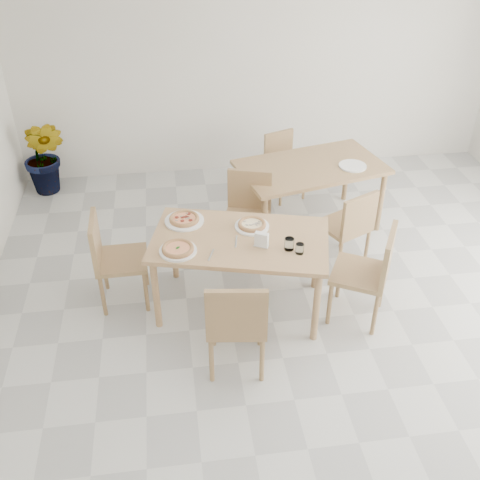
{
  "coord_description": "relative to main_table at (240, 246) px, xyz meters",
  "views": [
    {
      "loc": [
        -1.18,
        -3.2,
        3.45
      ],
      "look_at": [
        -0.64,
        0.71,
        0.73
      ],
      "focal_mm": 42.0,
      "sensor_mm": 36.0,
      "label": 1
    }
  ],
  "objects": [
    {
      "name": "main_table",
      "position": [
        0.0,
        0.0,
        0.0
      ],
      "size": [
        1.67,
        1.2,
        0.75
      ],
      "rotation": [
        0.0,
        0.0,
        -0.26
      ],
      "color": "tan",
      "rests_on": "ground"
    },
    {
      "name": "chair_south",
      "position": [
        -0.14,
        -0.78,
        -0.13
      ],
      "size": [
        0.51,
        0.51,
        0.93
      ],
      "rotation": [
        0.0,
        0.0,
        3.01
      ],
      "color": "tan",
      "rests_on": "ground"
    },
    {
      "name": "chair_north",
      "position": [
        0.2,
        0.83,
        -0.15
      ],
      "size": [
        0.55,
        0.55,
        0.9
      ],
      "rotation": [
        0.0,
        0.0,
        -0.29
      ],
      "color": "tan",
      "rests_on": "ground"
    },
    {
      "name": "chair_west",
      "position": [
        -1.12,
        0.23,
        -0.15
      ],
      "size": [
        0.45,
        0.45,
        0.9
      ],
      "rotation": [
        0.0,
        0.0,
        1.59
      ],
      "color": "tan",
      "rests_on": "ground"
    },
    {
      "name": "chair_east",
      "position": [
        1.08,
        -0.31,
        -0.13
      ],
      "size": [
        0.62,
        0.62,
        0.93
      ],
      "rotation": [
        0.0,
        0.0,
        -2.07
      ],
      "color": "tan",
      "rests_on": "ground"
    },
    {
      "name": "plate_margherita",
      "position": [
        -0.53,
        -0.12,
        0.09
      ],
      "size": [
        0.31,
        0.31,
        0.02
      ],
      "primitive_type": "cylinder",
      "color": "white",
      "rests_on": "main_table"
    },
    {
      "name": "plate_mushroom",
      "position": [
        0.13,
        0.16,
        0.09
      ],
      "size": [
        0.3,
        0.3,
        0.02
      ],
      "primitive_type": "cylinder",
      "color": "white",
      "rests_on": "main_table"
    },
    {
      "name": "plate_pepperoni",
      "position": [
        -0.46,
        0.33,
        0.09
      ],
      "size": [
        0.35,
        0.35,
        0.02
      ],
      "primitive_type": "cylinder",
      "color": "white",
      "rests_on": "main_table"
    },
    {
      "name": "pizza_margherita",
      "position": [
        -0.53,
        -0.12,
        0.11
      ],
      "size": [
        0.34,
        0.34,
        0.03
      ],
      "rotation": [
        0.0,
        0.0,
        0.33
      ],
      "color": "tan",
      "rests_on": "plate_margherita"
    },
    {
      "name": "pizza_mushroom",
      "position": [
        0.13,
        0.16,
        0.11
      ],
      "size": [
        0.32,
        0.32,
        0.03
      ],
      "rotation": [
        0.0,
        0.0,
        -0.35
      ],
      "color": "tan",
      "rests_on": "plate_mushroom"
    },
    {
      "name": "pizza_pepperoni",
      "position": [
        -0.46,
        0.33,
        0.11
      ],
      "size": [
        0.35,
        0.35,
        0.03
      ],
      "rotation": [
        0.0,
        0.0,
        0.37
      ],
      "color": "tan",
      "rests_on": "plate_pepperoni"
    },
    {
      "name": "tumbler_a",
      "position": [
        0.38,
        -0.22,
        0.13
      ],
      "size": [
        0.08,
        0.08,
        0.1
      ],
      "primitive_type": "cylinder",
      "color": "white",
      "rests_on": "main_table"
    },
    {
      "name": "tumbler_b",
      "position": [
        0.45,
        -0.28,
        0.13
      ],
      "size": [
        0.07,
        0.07,
        0.09
      ],
      "primitive_type": "cylinder",
      "color": "white",
      "rests_on": "main_table"
    },
    {
      "name": "napkin_holder",
      "position": [
        0.16,
        -0.15,
        0.15
      ],
      "size": [
        0.14,
        0.11,
        0.14
      ],
      "rotation": [
        0.0,
        0.0,
        -0.49
      ],
      "color": "silver",
      "rests_on": "main_table"
    },
    {
      "name": "fork_a",
      "position": [
        -0.04,
        -0.05,
        0.09
      ],
      "size": [
        0.05,
        0.18,
        0.01
      ],
      "primitive_type": "cube",
      "rotation": [
        0.0,
        0.0,
        -0.2
      ],
      "color": "silver",
      "rests_on": "main_table"
    },
    {
      "name": "fork_b",
      "position": [
        -0.27,
        -0.21,
        0.09
      ],
      "size": [
        0.07,
        0.16,
        0.01
      ],
      "primitive_type": "cube",
      "rotation": [
        0.0,
        0.0,
        -0.36
      ],
      "color": "silver",
      "rests_on": "main_table"
    },
    {
      "name": "second_table",
      "position": [
        0.93,
        1.25,
        0.0
      ],
      "size": [
        1.67,
        1.19,
        0.75
      ],
      "rotation": [
        0.0,
        0.0,
        0.23
      ],
      "color": "tan",
      "rests_on": "ground"
    },
    {
      "name": "chair_back_s",
      "position": [
        1.14,
        0.47,
        -0.17
      ],
      "size": [
        0.56,
        0.56,
        0.86
      ],
      "rotation": [
        0.0,
        0.0,
        3.59
      ],
      "color": "tan",
      "rests_on": "ground"
    },
    {
      "name": "chair_back_n",
      "position": [
        0.79,
        2.0,
        -0.22
      ],
      "size": [
        0.5,
        0.5,
        0.78
      ],
      "rotation": [
        0.0,
        0.0,
        0.37
      ],
      "color": "tan",
      "rests_on": "ground"
    },
    {
      "name": "plate_empty",
      "position": [
        1.36,
        1.16,
        0.09
      ],
      "size": [
        0.29,
        0.29,
        0.02
      ],
      "primitive_type": "cylinder",
      "color": "white",
      "rests_on": "second_table"
    },
    {
      "name": "potted_plant",
      "position": [
        -2.01,
        2.44,
        -0.19
      ],
      "size": [
        0.64,
        0.58,
        0.95
      ],
      "primitive_type": "imported",
      "rotation": [
        0.0,
        0.0,
        -0.37
      ],
      "color": "#26641E",
      "rests_on": "ground"
    }
  ]
}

